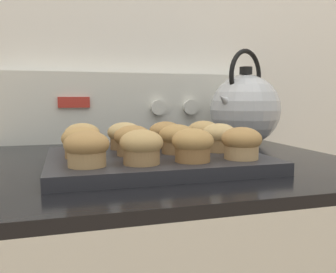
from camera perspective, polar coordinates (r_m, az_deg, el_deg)
The scene contains 16 objects.
wall_back at distance 1.11m, azimuth -6.32°, elevation 13.58°, with size 8.00×0.05×2.40m.
control_panel at distance 1.05m, azimuth -5.62°, elevation 4.68°, with size 0.74×0.07×0.20m.
muffin_pan at distance 0.66m, azimuth -2.05°, elevation -3.80°, with size 0.39×0.30×0.02m.
muffin_r0_c0 at distance 0.56m, azimuth -12.90°, elevation -1.87°, with size 0.07×0.07×0.05m.
muffin_r0_c1 at distance 0.56m, azimuth -4.27°, elevation -1.63°, with size 0.07×0.07×0.05m.
muffin_r0_c2 at distance 0.59m, azimuth 3.96°, elevation -1.33°, with size 0.07×0.07×0.05m.
muffin_r0_c3 at distance 0.62m, azimuth 11.71°, elevation -1.00°, with size 0.07×0.07×0.05m.
muffin_r1_c0 at distance 0.64m, azimuth -13.68°, elevation -0.86°, with size 0.07×0.07×0.05m.
muffin_r1_c1 at distance 0.65m, azimuth -5.67°, elevation -0.58°, with size 0.07×0.07×0.05m.
muffin_r1_c2 at distance 0.67m, azimuth 1.45°, elevation -0.34°, with size 0.07×0.07×0.05m.
muffin_r1_c3 at distance 0.70m, azimuth 8.20°, elevation -0.11°, with size 0.07×0.07×0.05m.
muffin_r2_c0 at distance 0.72m, azimuth -13.59°, elevation -0.04°, with size 0.07×0.07×0.05m.
muffin_r2_c1 at distance 0.73m, azimuth -6.99°, elevation 0.17°, with size 0.07×0.07×0.05m.
muffin_r2_c2 at distance 0.75m, azimuth -0.41°, elevation 0.36°, with size 0.07×0.07×0.05m.
muffin_r2_c3 at distance 0.78m, azimuth 5.72°, elevation 0.54°, with size 0.07×0.07×0.05m.
tea_kettle at distance 0.98m, azimuth 12.21°, elevation 4.43°, with size 0.21×0.19×0.26m.
Camera 1 is at (-0.19, -0.36, 1.06)m, focal length 38.00 mm.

